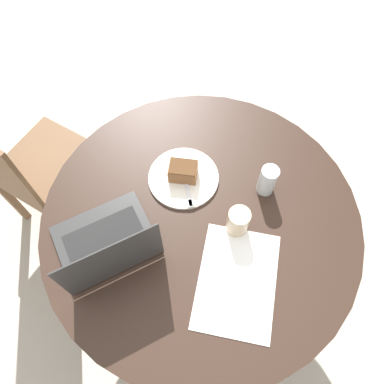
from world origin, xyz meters
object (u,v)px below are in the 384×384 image
chair (36,172)px  plate (184,178)px  coffee_glass (238,221)px  laptop (107,245)px

chair → plate: size_ratio=3.64×
plate → coffee_glass: bearing=-92.0°
plate → chair: bearing=118.3°
chair → laptop: size_ratio=2.49×
chair → laptop: laptop is taller
coffee_glass → laptop: laptop is taller
plate → coffee_glass: size_ratio=2.38×
chair → laptop: bearing=-16.1°
chair → laptop: 0.73m
plate → laptop: 0.37m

